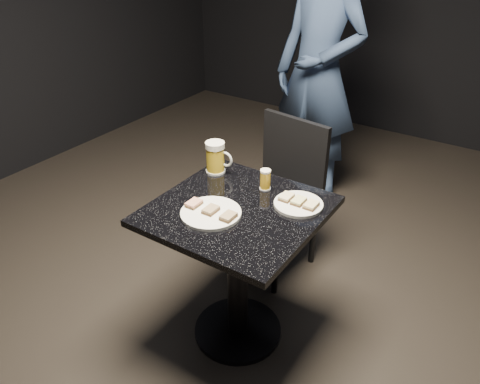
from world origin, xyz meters
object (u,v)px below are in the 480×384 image
at_px(plate_small, 298,204).
at_px(beer_tumbler, 265,180).
at_px(chair, 280,187).
at_px(beer_mug, 216,157).
at_px(patron, 319,73).
at_px(plate_large, 211,213).
at_px(table, 238,252).

distance_m(plate_small, beer_tumbler, 0.21).
bearing_deg(beer_tumbler, chair, 109.56).
bearing_deg(beer_mug, chair, 72.36).
height_order(plate_small, chair, chair).
height_order(beer_mug, beer_tumbler, beer_mug).
xyz_separation_m(beer_tumbler, chair, (-0.15, 0.43, -0.30)).
bearing_deg(plate_small, beer_tumbler, 167.13).
bearing_deg(beer_tumbler, patron, 105.45).
relative_size(plate_large, patron, 0.14).
xyz_separation_m(plate_small, beer_mug, (-0.48, 0.06, 0.07)).
height_order(table, chair, chair).
bearing_deg(patron, beer_tumbler, -64.74).
relative_size(plate_large, beer_mug, 1.64).
height_order(plate_large, patron, patron).
distance_m(table, beer_mug, 0.47).
relative_size(table, beer_mug, 4.75).
xyz_separation_m(plate_large, beer_tumbler, (0.08, 0.31, 0.04)).
distance_m(patron, beer_mug, 1.29).
bearing_deg(chair, beer_mug, -107.64).
xyz_separation_m(plate_small, patron, (-0.55, 1.34, 0.16)).
relative_size(plate_small, chair, 0.24).
relative_size(plate_large, plate_small, 1.20).
xyz_separation_m(plate_large, beer_mug, (-0.21, 0.32, 0.07)).
bearing_deg(table, patron, 102.88).
relative_size(plate_small, beer_tumbler, 2.19).
bearing_deg(table, beer_mug, 141.38).
distance_m(table, chair, 0.65).
bearing_deg(chair, plate_small, -53.75).
distance_m(patron, chair, 0.98).
bearing_deg(plate_large, plate_small, 44.34).
height_order(table, beer_mug, beer_mug).
relative_size(patron, chair, 2.08).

